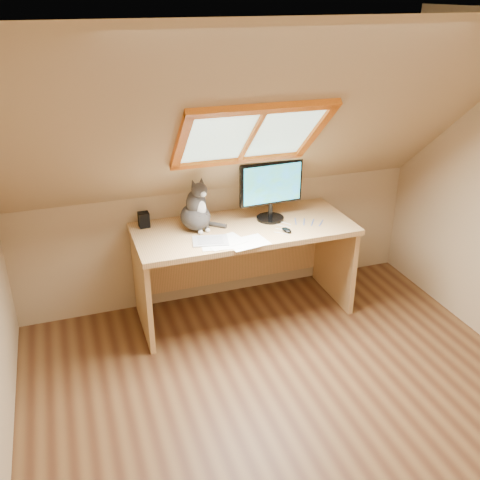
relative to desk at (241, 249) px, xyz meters
name	(u,v)px	position (x,y,z in m)	size (l,w,h in m)	color
ground	(305,425)	(-0.07, -1.45, -0.56)	(3.50, 3.50, 0.00)	brown
room_shell	(327,225)	(-0.07, -1.55, 0.87)	(3.52, 3.52, 2.41)	tan
desk	(241,249)	(0.00, 0.00, 0.00)	(1.75, 0.77, 0.80)	tan
monitor	(271,187)	(0.25, -0.02, 0.52)	(0.53, 0.22, 0.49)	black
cat	(196,211)	(-0.37, 0.00, 0.39)	(0.32, 0.35, 0.43)	#3B3634
desk_speaker	(144,220)	(-0.75, 0.18, 0.30)	(0.08, 0.08, 0.12)	black
graphics_tablet	(210,241)	(-0.33, -0.26, 0.24)	(0.26, 0.19, 0.01)	#B2B2B7
mouse	(287,230)	(0.28, -0.28, 0.25)	(0.05, 0.10, 0.03)	black
papers	(234,242)	(-0.17, -0.33, 0.24)	(0.35, 0.30, 0.01)	white
cables	(299,224)	(0.42, -0.19, 0.24)	(0.51, 0.26, 0.01)	silver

